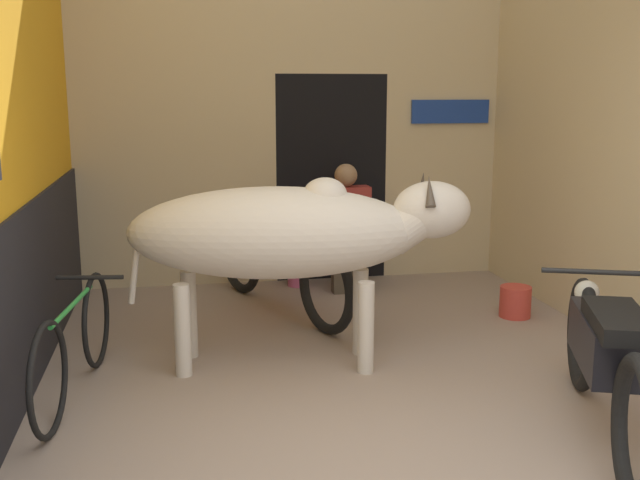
# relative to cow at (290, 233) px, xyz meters

# --- Properties ---
(wall_left_shopfront) EXTENTS (0.25, 4.36, 4.14)m
(wall_left_shopfront) POSITION_rel_cow_xyz_m (-1.77, 0.12, 1.07)
(wall_left_shopfront) COLOR orange
(wall_left_shopfront) RESTS_ON ground_plane
(wall_back_with_doorway) EXTENTS (4.14, 0.93, 4.14)m
(wall_back_with_doorway) POSITION_rel_cow_xyz_m (0.51, 2.55, 0.78)
(wall_back_with_doorway) COLOR #C6B289
(wall_back_with_doorway) RESTS_ON ground_plane
(wall_right_with_door) EXTENTS (0.22, 4.36, 4.14)m
(wall_right_with_door) POSITION_rel_cow_xyz_m (2.54, 0.08, 1.11)
(wall_right_with_door) COLOR #C6B289
(wall_right_with_door) RESTS_ON ground_plane
(cow) EXTENTS (2.36, 0.92, 1.34)m
(cow) POSITION_rel_cow_xyz_m (0.00, 0.00, 0.00)
(cow) COLOR beige
(cow) RESTS_ON ground_plane
(motorcycle_near) EXTENTS (0.87, 2.00, 0.82)m
(motorcycle_near) POSITION_rel_cow_xyz_m (1.50, -1.42, -0.46)
(motorcycle_near) COLOR black
(motorcycle_near) RESTS_ON ground_plane
(motorcycle_far) EXTENTS (0.94, 2.04, 0.82)m
(motorcycle_far) POSITION_rel_cow_xyz_m (0.09, 1.27, -0.45)
(motorcycle_far) COLOR black
(motorcycle_far) RESTS_ON ground_plane
(bicycle) EXTENTS (0.44, 1.71, 0.67)m
(bicycle) POSITION_rel_cow_xyz_m (-1.39, -0.31, -0.59)
(bicycle) COLOR black
(bicycle) RESTS_ON ground_plane
(shopkeeper_seated) EXTENTS (0.45, 0.34, 1.19)m
(shopkeeper_seated) POSITION_rel_cow_xyz_m (0.82, 1.87, -0.30)
(shopkeeper_seated) COLOR brown
(shopkeeper_seated) RESTS_ON ground_plane
(plastic_stool) EXTENTS (0.28, 0.28, 0.42)m
(plastic_stool) POSITION_rel_cow_xyz_m (0.38, 2.08, -0.70)
(plastic_stool) COLOR #DB6093
(plastic_stool) RESTS_ON ground_plane
(bucket) EXTENTS (0.26, 0.26, 0.26)m
(bucket) POSITION_rel_cow_xyz_m (2.01, 0.74, -0.80)
(bucket) COLOR #C63D33
(bucket) RESTS_ON ground_plane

